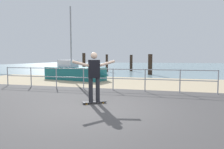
# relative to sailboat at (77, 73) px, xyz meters

# --- Properties ---
(ground_plane) EXTENTS (24.00, 10.00, 0.04)m
(ground_plane) POSITION_rel_sailboat_xyz_m (4.26, -8.30, -0.52)
(ground_plane) COLOR #474444
(ground_plane) RESTS_ON ground
(beach_strip) EXTENTS (24.00, 6.00, 0.04)m
(beach_strip) POSITION_rel_sailboat_xyz_m (4.26, -0.30, -0.52)
(beach_strip) COLOR tan
(beach_strip) RESTS_ON ground
(sea_surface) EXTENTS (72.00, 50.00, 0.04)m
(sea_surface) POSITION_rel_sailboat_xyz_m (4.26, 27.70, -0.52)
(sea_surface) COLOR #75939E
(sea_surface) RESTS_ON ground
(railing_fence) EXTENTS (10.62, 0.05, 1.05)m
(railing_fence) POSITION_rel_sailboat_xyz_m (2.86, -3.70, 0.17)
(railing_fence) COLOR #9EA0A5
(railing_fence) RESTS_ON ground
(sailboat) EXTENTS (5.07, 2.34, 5.12)m
(sailboat) POSITION_rel_sailboat_xyz_m (0.00, 0.00, 0.00)
(sailboat) COLOR #19666B
(sailboat) RESTS_ON ground
(skateboard) EXTENTS (0.78, 0.60, 0.08)m
(skateboard) POSITION_rel_sailboat_xyz_m (3.72, -6.58, -0.45)
(skateboard) COLOR black
(skateboard) RESTS_ON ground
(skateboarder) EXTENTS (1.26, 0.86, 1.65)m
(skateboarder) POSITION_rel_sailboat_xyz_m (3.72, -6.58, 0.50)
(skateboarder) COLOR #26262B
(skateboarder) RESTS_ON skateboard
(groyne_post_0) EXTENTS (0.35, 0.35, 2.10)m
(groyne_post_0) POSITION_rel_sailboat_xyz_m (-2.90, 8.15, 0.53)
(groyne_post_0) COLOR #332319
(groyne_post_0) RESTS_ON ground
(groyne_post_1) EXTENTS (0.27, 0.27, 1.95)m
(groyne_post_1) POSITION_rel_sailboat_xyz_m (-0.38, 8.76, 0.45)
(groyne_post_1) COLOR #332319
(groyne_post_1) RESTS_ON ground
(groyne_post_2) EXTENTS (0.32, 0.32, 1.91)m
(groyne_post_2) POSITION_rel_sailboat_xyz_m (2.13, 10.24, 0.44)
(groyne_post_2) COLOR #332319
(groyne_post_2) RESTS_ON ground
(groyne_post_3) EXTENTS (0.39, 0.39, 1.90)m
(groyne_post_3) POSITION_rel_sailboat_xyz_m (4.65, 5.71, 0.43)
(groyne_post_3) COLOR #332319
(groyne_post_3) RESTS_ON ground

